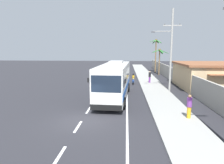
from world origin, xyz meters
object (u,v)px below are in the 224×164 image
(coach_bus_foreground, at_px, (115,79))
(pedestrian_midwalk, at_px, (189,106))
(utility_pole_mid, at_px, (171,49))
(palm_nearest, at_px, (160,55))
(motorcycle_beside_bus, at_px, (133,80))
(palm_second, at_px, (156,49))
(pedestrian_near_kerb, at_px, (150,77))

(coach_bus_foreground, bearing_deg, pedestrian_midwalk, -48.13)
(utility_pole_mid, bearing_deg, palm_nearest, 85.15)
(motorcycle_beside_bus, bearing_deg, palm_nearest, 64.21)
(utility_pole_mid, distance_m, palm_second, 20.46)
(motorcycle_beside_bus, xyz_separation_m, pedestrian_midwalk, (3.50, -15.31, 0.41))
(coach_bus_foreground, bearing_deg, utility_pole_mid, 31.49)
(pedestrian_near_kerb, distance_m, palm_second, 15.72)
(motorcycle_beside_bus, distance_m, palm_nearest, 13.33)
(coach_bus_foreground, relative_size, palm_second, 1.57)
(coach_bus_foreground, xyz_separation_m, motorcycle_beside_bus, (2.26, 8.88, -1.35))
(utility_pole_mid, bearing_deg, motorcycle_beside_bus, 130.52)
(motorcycle_beside_bus, distance_m, palm_second, 17.07)
(pedestrian_near_kerb, bearing_deg, coach_bus_foreground, -26.19)
(palm_second, bearing_deg, coach_bus_foreground, -107.45)
(palm_nearest, bearing_deg, motorcycle_beside_bus, -115.79)
(motorcycle_beside_bus, bearing_deg, pedestrian_midwalk, -77.11)
(palm_nearest, height_order, palm_second, palm_second)
(coach_bus_foreground, distance_m, pedestrian_midwalk, 8.69)
(coach_bus_foreground, bearing_deg, palm_nearest, 68.99)
(coach_bus_foreground, height_order, pedestrian_near_kerb, coach_bus_foreground)
(palm_nearest, relative_size, palm_second, 0.71)
(coach_bus_foreground, relative_size, utility_pole_mid, 1.18)
(pedestrian_near_kerb, xyz_separation_m, pedestrian_midwalk, (1.02, -15.97, -0.00))
(pedestrian_near_kerb, xyz_separation_m, utility_pole_mid, (1.72, -5.58, 4.14))
(motorcycle_beside_bus, relative_size, palm_nearest, 0.37)
(coach_bus_foreground, xyz_separation_m, palm_second, (7.67, 24.38, 3.33))
(motorcycle_beside_bus, xyz_separation_m, pedestrian_near_kerb, (2.48, 0.66, 0.41))
(motorcycle_beside_bus, bearing_deg, pedestrian_near_kerb, 14.79)
(pedestrian_midwalk, bearing_deg, coach_bus_foreground, 129.27)
(motorcycle_beside_bus, relative_size, pedestrian_near_kerb, 1.13)
(coach_bus_foreground, height_order, motorcycle_beside_bus, coach_bus_foreground)
(utility_pole_mid, relative_size, palm_second, 1.32)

